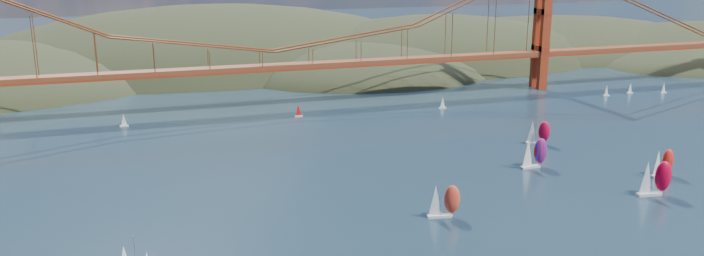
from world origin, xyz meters
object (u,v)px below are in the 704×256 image
object	(u,v)px
racer_2	(663,162)
racer_3	(538,132)
racer_0	(443,200)
racer_rwb	(534,152)
racer_1	(655,177)

from	to	relation	value
racer_2	racer_3	world-z (taller)	racer_3
racer_2	racer_0	bearing A→B (deg)	-179.35
racer_3	racer_rwb	bearing A→B (deg)	-104.66
racer_2	racer_3	size ratio (longest dim) A/B	0.99
racer_rwb	racer_1	bearing A→B (deg)	-65.96
racer_3	racer_rwb	world-z (taller)	racer_rwb
racer_0	racer_2	xyz separation A→B (m)	(70.24, 8.87, -0.17)
racer_0	racer_2	bearing A→B (deg)	17.51
racer_3	racer_rwb	size ratio (longest dim) A/B	0.89
racer_0	racer_1	xyz separation A→B (m)	(57.16, -2.97, 0.65)
racer_0	racer_rwb	bearing A→B (deg)	43.20
racer_0	racer_1	size ratio (longest dim) A/B	0.87
racer_0	racer_2	distance (m)	70.80
racer_1	racer_3	xyz separation A→B (m)	(-1.78, 50.14, -0.78)
racer_1	racer_rwb	world-z (taller)	racer_1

